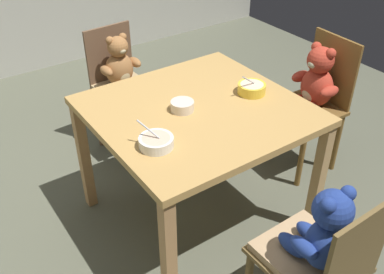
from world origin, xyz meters
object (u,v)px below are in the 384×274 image
(teddy_chair_far_center, at_px, (122,77))
(porridge_bowl_cream_center, at_px, (182,106))
(teddy_chair_near_front, at_px, (320,247))
(porridge_bowl_white_near_left, at_px, (156,142))
(porridge_bowl_yellow_near_right, at_px, (252,88))
(teddy_chair_near_right, at_px, (315,88))
(dining_table, at_px, (197,122))

(teddy_chair_far_center, bearing_deg, porridge_bowl_cream_center, -9.77)
(teddy_chair_near_front, distance_m, porridge_bowl_white_near_left, 0.81)
(porridge_bowl_yellow_near_right, bearing_deg, porridge_bowl_cream_center, 171.39)
(teddy_chair_near_right, relative_size, porridge_bowl_cream_center, 7.54)
(teddy_chair_far_center, bearing_deg, teddy_chair_near_front, -5.59)
(teddy_chair_far_center, bearing_deg, teddy_chair_near_right, 41.84)
(dining_table, xyz_separation_m, teddy_chair_near_right, (0.92, 0.01, -0.08))
(dining_table, bearing_deg, porridge_bowl_white_near_left, -153.64)
(teddy_chair_near_right, bearing_deg, teddy_chair_far_center, -41.72)
(porridge_bowl_white_near_left, bearing_deg, teddy_chair_near_right, 8.21)
(teddy_chair_near_front, relative_size, porridge_bowl_cream_center, 7.25)
(teddy_chair_far_center, xyz_separation_m, porridge_bowl_cream_center, (-0.09, -0.87, 0.23))
(teddy_chair_near_right, xyz_separation_m, teddy_chair_near_front, (-0.96, -0.90, -0.02))
(teddy_chair_near_right, distance_m, porridge_bowl_cream_center, 1.02)
(porridge_bowl_white_near_left, xyz_separation_m, porridge_bowl_cream_center, (0.27, 0.20, 0.00))
(teddy_chair_far_center, height_order, porridge_bowl_cream_center, teddy_chair_far_center)
(dining_table, distance_m, porridge_bowl_white_near_left, 0.41)
(dining_table, distance_m, porridge_bowl_cream_center, 0.14)
(dining_table, distance_m, teddy_chair_near_front, 0.90)
(teddy_chair_far_center, relative_size, porridge_bowl_cream_center, 7.30)
(teddy_chair_near_front, bearing_deg, porridge_bowl_white_near_left, 22.25)
(teddy_chair_far_center, distance_m, teddy_chair_near_right, 1.27)
(teddy_chair_near_right, bearing_deg, porridge_bowl_cream_center, 1.75)
(teddy_chair_near_right, relative_size, teddy_chair_near_front, 1.04)
(teddy_chair_near_front, height_order, porridge_bowl_white_near_left, porridge_bowl_white_near_left)
(teddy_chair_far_center, distance_m, porridge_bowl_white_near_left, 1.15)
(teddy_chair_far_center, relative_size, teddy_chair_near_right, 0.97)
(porridge_bowl_yellow_near_right, bearing_deg, porridge_bowl_white_near_left, -168.80)
(dining_table, height_order, teddy_chair_far_center, teddy_chair_far_center)
(porridge_bowl_yellow_near_right, bearing_deg, teddy_chair_near_right, 4.72)
(teddy_chair_near_right, distance_m, porridge_bowl_yellow_near_right, 0.63)
(teddy_chair_far_center, bearing_deg, dining_table, -4.63)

